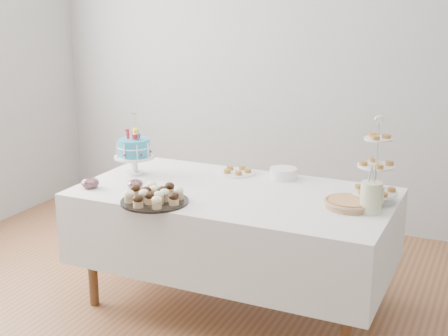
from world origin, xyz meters
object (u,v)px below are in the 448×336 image
at_px(pie, 350,203).
at_px(pastry_plate, 237,171).
at_px(birthday_cake, 134,158).
at_px(jam_bowl_a, 90,183).
at_px(utensil_pitcher, 371,196).
at_px(jam_bowl_b, 135,184).
at_px(table, 234,226).
at_px(tiered_stand, 376,166).
at_px(cupcake_tray, 154,195).
at_px(plate_stack, 283,173).

bearing_deg(pie, pastry_plate, 156.92).
relative_size(birthday_cake, jam_bowl_a, 3.64).
xyz_separation_m(jam_bowl_a, utensil_pitcher, (1.68, 0.28, 0.06)).
bearing_deg(jam_bowl_b, pastry_plate, 52.28).
bearing_deg(utensil_pitcher, jam_bowl_b, 178.15).
relative_size(table, utensil_pitcher, 7.19).
bearing_deg(tiered_stand, pie, -122.06).
relative_size(birthday_cake, pie, 1.40).
height_order(birthday_cake, pastry_plate, birthday_cake).
height_order(tiered_stand, jam_bowl_b, tiered_stand).
height_order(cupcake_tray, plate_stack, cupcake_tray).
relative_size(jam_bowl_a, utensil_pitcher, 0.42).
bearing_deg(pastry_plate, plate_stack, 4.02).
relative_size(tiered_stand, pastry_plate, 2.05).
distance_m(table, pie, 0.76).
bearing_deg(plate_stack, utensil_pitcher, -32.68).
xyz_separation_m(table, utensil_pitcher, (0.84, -0.04, 0.32)).
height_order(tiered_stand, plate_stack, tiered_stand).
height_order(cupcake_tray, utensil_pitcher, utensil_pitcher).
distance_m(cupcake_tray, jam_bowl_a, 0.52).
bearing_deg(pastry_plate, birthday_cake, -154.68).
height_order(tiered_stand, pastry_plate, tiered_stand).
bearing_deg(pastry_plate, pie, -23.08).
bearing_deg(jam_bowl_a, utensil_pitcher, 9.36).
distance_m(plate_stack, jam_bowl_a, 1.24).
xyz_separation_m(birthday_cake, utensil_pitcher, (1.60, -0.11, -0.02)).
height_order(table, jam_bowl_a, jam_bowl_a).
bearing_deg(pastry_plate, table, -69.04).
bearing_deg(cupcake_tray, table, 49.89).
relative_size(table, pie, 6.58).
bearing_deg(pie, birthday_cake, 177.26).
bearing_deg(utensil_pitcher, plate_stack, 138.68).
xyz_separation_m(tiered_stand, plate_stack, (-0.64, 0.22, -0.18)).
distance_m(tiered_stand, pastry_plate, 1.00).
distance_m(cupcake_tray, plate_stack, 0.93).
bearing_deg(tiered_stand, cupcake_tray, -154.21).
xyz_separation_m(birthday_cake, pie, (1.47, -0.07, -0.09)).
height_order(jam_bowl_b, utensil_pitcher, utensil_pitcher).
xyz_separation_m(pastry_plate, utensil_pitcher, (0.98, -0.40, 0.08)).
xyz_separation_m(table, jam_bowl_b, (-0.58, -0.21, 0.26)).
relative_size(plate_stack, pastry_plate, 0.72).
distance_m(table, tiered_stand, 0.94).
height_order(birthday_cake, cupcake_tray, birthday_cake).
bearing_deg(plate_stack, pie, -35.88).
bearing_deg(pie, table, 179.84).
height_order(pie, jam_bowl_a, jam_bowl_a).
height_order(cupcake_tray, tiered_stand, tiered_stand).
distance_m(plate_stack, pastry_plate, 0.32).
bearing_deg(pastry_plate, tiered_stand, -11.76).
relative_size(jam_bowl_b, utensil_pitcher, 0.37).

